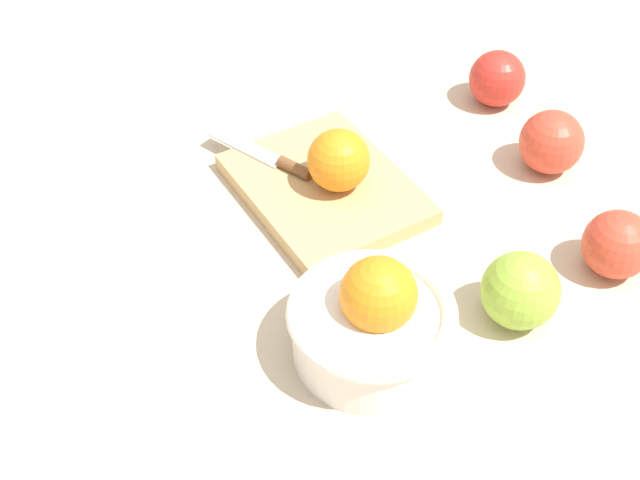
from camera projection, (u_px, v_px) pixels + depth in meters
name	position (u px, v px, depth m)	size (l,w,h in m)	color
ground_plane	(404.00, 213.00, 1.02)	(2.40, 2.40, 0.00)	beige
bowl	(372.00, 322.00, 0.84)	(0.16, 0.16, 0.11)	white
cutting_board	(325.00, 189.00, 1.03)	(0.23, 0.18, 0.02)	tan
orange_on_board	(339.00, 160.00, 1.00)	(0.07, 0.07, 0.07)	orange
knife	(273.00, 159.00, 1.05)	(0.15, 0.09, 0.01)	silver
apple_front_right	(497.00, 79.00, 1.15)	(0.07, 0.07, 0.07)	red
apple_front_center	(553.00, 144.00, 1.05)	(0.08, 0.08, 0.08)	#D6422D
apple_front_left	(617.00, 244.00, 0.93)	(0.08, 0.08, 0.08)	#D6422D
apple_mid_left	(520.00, 291.00, 0.88)	(0.08, 0.08, 0.08)	#8EB738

